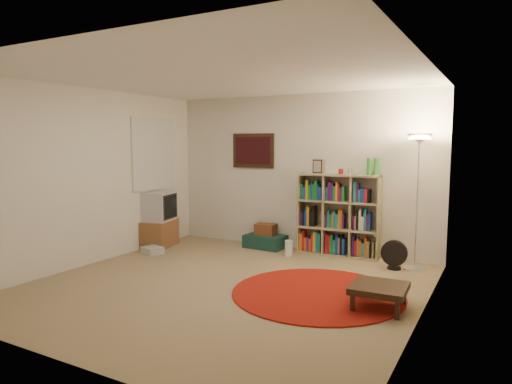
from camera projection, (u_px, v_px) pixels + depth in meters
room at (223, 182)px, 5.48m from camera, size 4.54×4.54×2.54m
bookshelf at (338, 216)px, 7.02m from camera, size 1.28×0.43×1.51m
floor_lamp at (419, 157)px, 6.07m from camera, size 0.45×0.45×1.85m
floor_fan at (394, 255)px, 6.26m from camera, size 0.36×0.20×0.41m
tv_stand at (159, 220)px, 7.62m from camera, size 0.56×0.71×0.93m
dvd_box at (152, 250)px, 7.17m from camera, size 0.37×0.34×0.10m
suitcase at (265, 241)px, 7.56m from camera, size 0.67×0.45×0.21m
wicker_basket at (266, 229)px, 7.56m from camera, size 0.34×0.25×0.19m
paper_towel at (289, 248)px, 7.00m from camera, size 0.15×0.15×0.24m
red_rug at (317, 293)px, 5.27m from camera, size 1.99×1.99×0.02m
side_table at (379, 289)px, 4.77m from camera, size 0.58×0.58×0.26m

